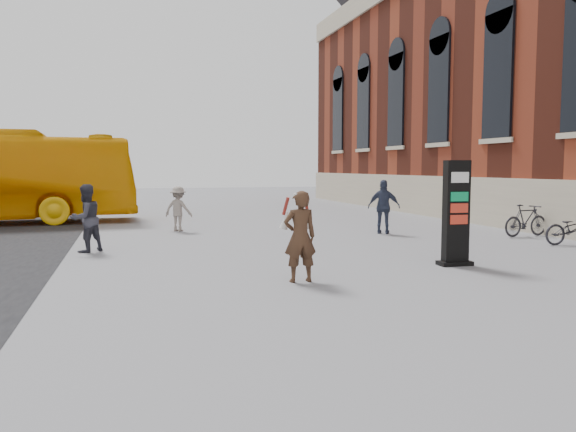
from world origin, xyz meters
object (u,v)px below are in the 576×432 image
object	(u,v)px
info_pylon	(456,213)
pedestrian_a	(86,218)
pedestrian_c	(384,207)
pedestrian_b	(178,209)
bike_6	(574,228)
woman	(300,235)
bike_7	(526,220)

from	to	relation	value
info_pylon	pedestrian_a	xyz separation A→B (m)	(-8.06, 4.33, -0.29)
pedestrian_a	pedestrian_c	world-z (taller)	pedestrian_c
pedestrian_a	pedestrian_c	bearing A→B (deg)	151.28
pedestrian_b	pedestrian_a	bearing A→B (deg)	88.96
pedestrian_a	pedestrian_b	distance (m)	4.98
info_pylon	pedestrian_c	world-z (taller)	info_pylon
info_pylon	pedestrian_c	xyz separation A→B (m)	(1.09, 5.91, -0.28)
pedestrian_b	pedestrian_c	world-z (taller)	pedestrian_c
info_pylon	bike_6	xyz separation A→B (m)	(5.07, 1.98, -0.70)
info_pylon	pedestrian_b	bearing A→B (deg)	124.44
pedestrian_a	bike_6	world-z (taller)	pedestrian_a
pedestrian_a	woman	bearing A→B (deg)	90.83
info_pylon	bike_6	bearing A→B (deg)	23.55
pedestrian_b	pedestrian_c	distance (m)	6.95
info_pylon	bike_7	world-z (taller)	info_pylon
pedestrian_b	bike_6	xyz separation A→B (m)	(10.43, -6.53, -0.30)
info_pylon	pedestrian_b	distance (m)	10.06
pedestrian_c	woman	bearing A→B (deg)	82.83
pedestrian_c	bike_7	size ratio (longest dim) A/B	1.04
woman	bike_7	xyz separation A→B (m)	(8.95, 4.74, -0.38)
bike_6	bike_7	distance (m)	1.98
pedestrian_c	bike_7	distance (m)	4.45
woman	bike_6	world-z (taller)	woman
woman	pedestrian_a	bearing A→B (deg)	-50.29
woman	pedestrian_c	bearing A→B (deg)	-126.20
pedestrian_a	bike_7	distance (m)	13.15
pedestrian_a	bike_6	distance (m)	13.35
pedestrian_b	bike_7	size ratio (longest dim) A/B	0.90
woman	pedestrian_b	size ratio (longest dim) A/B	1.14
woman	pedestrian_c	xyz separation A→B (m)	(4.96, 6.69, -0.01)
pedestrian_a	pedestrian_b	bearing A→B (deg)	-161.44
woman	bike_6	xyz separation A→B (m)	(8.95, 2.76, -0.43)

